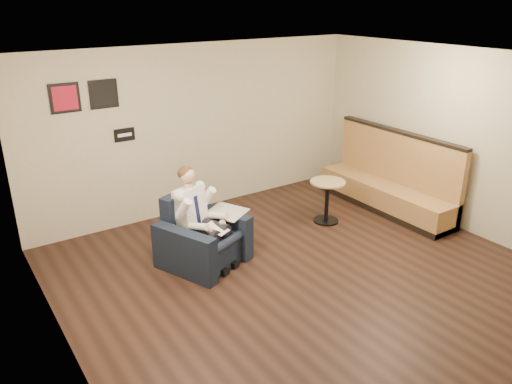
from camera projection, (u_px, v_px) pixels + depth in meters
ground at (311, 280)px, 6.57m from camera, size 6.00×6.00×0.00m
wall_back at (200, 129)px, 8.36m from camera, size 6.00×0.02×2.80m
wall_left at (61, 245)px, 4.49m from camera, size 0.02×6.00×2.80m
wall_right at (466, 142)px, 7.61m from camera, size 0.02×6.00×2.80m
ceiling at (322, 62)px, 5.53m from camera, size 6.00×6.00×0.02m
seating_sign at (124, 135)px, 7.64m from camera, size 0.32×0.02×0.20m
art_print_left at (65, 98)px, 6.98m from camera, size 0.42×0.03×0.42m
art_print_right at (104, 94)px, 7.27m from camera, size 0.42×0.03×0.42m
armchair at (203, 232)px, 6.82m from camera, size 1.29×1.29×0.96m
seated_man at (210, 222)px, 6.69m from camera, size 0.93×1.11×1.32m
lap_papers at (216, 228)px, 6.66m from camera, size 0.33×0.38×0.01m
newspaper at (227, 212)px, 7.01m from camera, size 0.60×0.65×0.01m
side_table at (212, 248)px, 6.95m from camera, size 0.65×0.65×0.43m
green_folder at (211, 235)px, 6.84m from camera, size 0.52×0.46×0.01m
coffee_mug at (214, 225)px, 7.05m from camera, size 0.10×0.10×0.09m
smartphone at (206, 230)px, 6.99m from camera, size 0.14×0.08×0.01m
banquette at (387, 172)px, 8.53m from camera, size 0.62×2.62×1.34m
cafe_table at (327, 201)px, 8.14m from camera, size 0.73×0.73×0.71m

